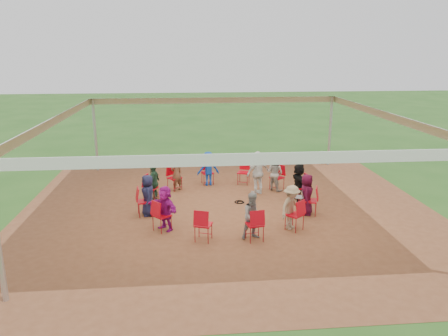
{
  "coord_description": "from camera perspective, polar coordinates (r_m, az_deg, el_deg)",
  "views": [
    {
      "loc": [
        -1.31,
        -13.21,
        4.9
      ],
      "look_at": [
        -0.07,
        0.3,
        1.24
      ],
      "focal_mm": 35.0,
      "sensor_mm": 36.0,
      "label": 1
    }
  ],
  "objects": [
    {
      "name": "chair_7",
      "position": [
        13.55,
        -10.37,
        -4.34
      ],
      "size": [
        0.51,
        0.49,
        0.9
      ],
      "primitive_type": null,
      "rotation": [
        0.0,
        0.0,
        -1.39
      ],
      "color": "#BE0413",
      "rests_on": "ground"
    },
    {
      "name": "chair_4",
      "position": [
        16.43,
        -2.17,
        -0.63
      ],
      "size": [
        0.49,
        0.51,
        0.9
      ],
      "primitive_type": null,
      "rotation": [
        0.0,
        0.0,
        -2.96
      ],
      "color": "#BE0413",
      "rests_on": "ground"
    },
    {
      "name": "laptop",
      "position": [
        13.62,
        10.05,
        -3.51
      ],
      "size": [
        0.36,
        0.41,
        0.23
      ],
      "rotation": [
        0.0,
        0.0,
        1.23
      ],
      "color": "#B7B7BC",
      "rests_on": "ground"
    },
    {
      "name": "person_seated_4",
      "position": [
        15.71,
        -6.22,
        -0.71
      ],
      "size": [
        0.55,
        0.54,
        1.28
      ],
      "primitive_type": "imported",
      "rotation": [
        0.0,
        0.0,
        -2.43
      ],
      "color": "brown",
      "rests_on": "ground"
    },
    {
      "name": "tent",
      "position": [
        13.52,
        0.41,
        4.32
      ],
      "size": [
        10.33,
        10.33,
        3.0
      ],
      "color": "#B2B2B7",
      "rests_on": "ground"
    },
    {
      "name": "chair_11",
      "position": [
        12.44,
        9.21,
        -6.07
      ],
      "size": [
        0.61,
        0.61,
        0.9
      ],
      "primitive_type": null,
      "rotation": [
        0.0,
        0.0,
        0.71
      ],
      "color": "#BE0413",
      "rests_on": "ground"
    },
    {
      "name": "chair_0",
      "position": [
        13.65,
        11.19,
        -4.22
      ],
      "size": [
        0.55,
        0.54,
        0.9
      ],
      "primitive_type": null,
      "rotation": [
        0.0,
        0.0,
        1.23
      ],
      "color": "#BE0413",
      "rests_on": "ground"
    },
    {
      "name": "cable_coil",
      "position": [
        14.57,
        2.06,
        -4.47
      ],
      "size": [
        0.39,
        0.39,
        0.03
      ],
      "rotation": [
        0.0,
        0.0,
        0.28
      ],
      "color": "black",
      "rests_on": "ground"
    },
    {
      "name": "person_seated_8",
      "position": [
        11.7,
        3.85,
        -6.27
      ],
      "size": [
        0.68,
        0.47,
        1.28
      ],
      "primitive_type": "imported",
      "rotation": [
        0.0,
        0.0,
        0.18
      ],
      "color": "gray",
      "rests_on": "ground"
    },
    {
      "name": "person_seated_7",
      "position": [
        12.35,
        -7.71,
        -5.19
      ],
      "size": [
        1.11,
        1.19,
        1.28
      ],
      "primitive_type": "imported",
      "rotation": [
        0.0,
        0.0,
        -0.86
      ],
      "color": "#9B1180",
      "rests_on": "ground"
    },
    {
      "name": "person_seated_3",
      "position": [
        16.27,
        -2.08,
        -0.07
      ],
      "size": [
        0.89,
        0.55,
        1.28
      ],
      "primitive_type": "imported",
      "rotation": [
        0.0,
        0.0,
        -2.96
      ],
      "color": "#0D3596",
      "rests_on": "ground"
    },
    {
      "name": "chair_8",
      "position": [
        12.35,
        -8.11,
        -6.18
      ],
      "size": [
        0.61,
        0.61,
        0.9
      ],
      "primitive_type": null,
      "rotation": [
        0.0,
        0.0,
        -0.86
      ],
      "color": "#BE0413",
      "rests_on": "ground"
    },
    {
      "name": "dirt_patch",
      "position": [
        14.15,
        0.39,
        -5.14
      ],
      "size": [
        13.0,
        13.0,
        0.0
      ],
      "primitive_type": "plane",
      "color": "brown",
      "rests_on": "ground"
    },
    {
      "name": "chair_10",
      "position": [
        11.66,
        4.03,
        -7.37
      ],
      "size": [
        0.49,
        0.51,
        0.9
      ],
      "primitive_type": null,
      "rotation": [
        0.0,
        0.0,
        0.18
      ],
      "color": "#BE0413",
      "rests_on": "ground"
    },
    {
      "name": "chair_5",
      "position": [
        15.85,
        -6.48,
        -1.31
      ],
      "size": [
        0.61,
        0.61,
        0.9
      ],
      "primitive_type": null,
      "rotation": [
        0.0,
        0.0,
        -2.43
      ],
      "color": "#BE0413",
      "rests_on": "ground"
    },
    {
      "name": "standing_person",
      "position": [
        15.24,
        4.47,
        -0.64
      ],
      "size": [
        1.02,
        0.82,
        1.54
      ],
      "primitive_type": "imported",
      "rotation": [
        0.0,
        0.0,
        3.61
      ],
      "color": "silver",
      "rests_on": "ground"
    },
    {
      "name": "chair_3",
      "position": [
        16.45,
        2.57,
        -0.61
      ],
      "size": [
        0.54,
        0.55,
        0.9
      ],
      "primitive_type": null,
      "rotation": [
        0.0,
        0.0,
        2.8
      ],
      "color": "#BE0413",
      "rests_on": "ground"
    },
    {
      "name": "chair_1",
      "position": [
        14.92,
        10.13,
        -2.5
      ],
      "size": [
        0.51,
        0.49,
        0.9
      ],
      "primitive_type": null,
      "rotation": [
        0.0,
        0.0,
        1.76
      ],
      "color": "#BE0413",
      "rests_on": "ground"
    },
    {
      "name": "chair_9",
      "position": [
        11.63,
        -2.72,
        -7.42
      ],
      "size": [
        0.54,
        0.55,
        0.9
      ],
      "primitive_type": null,
      "rotation": [
        0.0,
        0.0,
        -0.34
      ],
      "color": "#BE0413",
      "rests_on": "ground"
    },
    {
      "name": "person_seated_6",
      "position": [
        13.49,
        -9.9,
        -3.52
      ],
      "size": [
        0.46,
        0.68,
        1.28
      ],
      "primitive_type": "imported",
      "rotation": [
        0.0,
        0.0,
        -1.39
      ],
      "color": "#191B3A",
      "rests_on": "ground"
    },
    {
      "name": "person_seated_0",
      "position": [
        13.6,
        10.72,
        -3.41
      ],
      "size": [
        0.54,
        0.71,
        1.28
      ],
      "primitive_type": "imported",
      "rotation": [
        0.0,
        0.0,
        1.23
      ],
      "color": "#3F081F",
      "rests_on": "ground"
    },
    {
      "name": "person_seated_2",
      "position": [
        15.77,
        6.7,
        -0.66
      ],
      "size": [
        0.68,
        0.71,
        1.28
      ],
      "primitive_type": "imported",
      "rotation": [
        0.0,
        0.0,
        2.28
      ],
      "color": "#A19A8F",
      "rests_on": "ground"
    },
    {
      "name": "ground",
      "position": [
        14.15,
        0.39,
        -5.16
      ],
      "size": [
        80.0,
        80.0,
        0.0
      ],
      "primitive_type": "plane",
      "color": "#255119",
      "rests_on": "ground"
    },
    {
      "name": "person_seated_9",
      "position": [
        12.44,
        8.79,
        -5.09
      ],
      "size": [
        0.89,
        0.85,
        1.28
      ],
      "primitive_type": "imported",
      "rotation": [
        0.0,
        0.0,
        0.71
      ],
      "color": "#9A8362",
      "rests_on": "ground"
    },
    {
      "name": "person_seated_1",
      "position": [
        14.81,
        9.75,
        -1.82
      ],
      "size": [
        0.65,
        1.25,
        1.28
      ],
      "primitive_type": "imported",
      "rotation": [
        0.0,
        0.0,
        1.76
      ],
      "color": "black",
      "rests_on": "ground"
    },
    {
      "name": "person_seated_5",
      "position": [
        14.71,
        -9.14,
        -1.91
      ],
      "size": [
        0.61,
        0.83,
        1.28
      ],
      "primitive_type": "imported",
      "rotation": [
        0.0,
        0.0,
        -1.91
      ],
      "color": "#23442F",
      "rests_on": "ground"
    },
    {
      "name": "chair_2",
      "position": [
        15.92,
        6.95,
        -1.25
      ],
      "size": [
        0.61,
        0.61,
        0.9
      ],
      "primitive_type": null,
      "rotation": [
        0.0,
        0.0,
        2.28
      ],
      "color": "#BE0413",
      "rests_on": "ground"
    },
    {
      "name": "chair_6",
      "position": [
        14.82,
        -9.53,
        -2.59
      ],
      "size": [
        0.55,
        0.54,
        0.9
      ],
      "primitive_type": null,
      "rotation": [
        0.0,
        0.0,
        -1.91
      ],
      "color": "#BE0413",
      "rests_on": "ground"
    }
  ]
}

